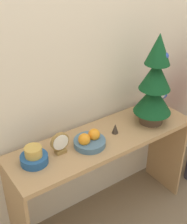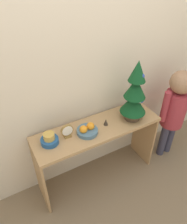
# 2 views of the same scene
# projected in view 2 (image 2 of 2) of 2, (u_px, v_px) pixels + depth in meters

# --- Properties ---
(ground_plane) EXTENTS (12.00, 12.00, 0.00)m
(ground_plane) POSITION_uv_depth(u_px,v_px,m) (105.00, 187.00, 2.25)
(ground_plane) COLOR #7A664C
(back_wall) EXTENTS (7.00, 0.05, 2.50)m
(back_wall) POSITION_uv_depth(u_px,v_px,m) (85.00, 59.00, 1.77)
(back_wall) COLOR beige
(back_wall) RESTS_ON ground_plane
(console_table) EXTENTS (1.19, 0.36, 0.68)m
(console_table) POSITION_uv_depth(u_px,v_px,m) (97.00, 139.00, 2.05)
(console_table) COLOR tan
(console_table) RESTS_ON ground_plane
(mini_tree) EXTENTS (0.24, 0.24, 0.58)m
(mini_tree) POSITION_uv_depth(u_px,v_px,m) (135.00, 93.00, 1.91)
(mini_tree) COLOR #4C3828
(mini_tree) RESTS_ON console_table
(fruit_bowl) EXTENTS (0.18, 0.18, 0.09)m
(fruit_bowl) POSITION_uv_depth(u_px,v_px,m) (87.00, 130.00, 1.88)
(fruit_bowl) COLOR #476B84
(fruit_bowl) RESTS_ON console_table
(singing_bowl) EXTENTS (0.15, 0.15, 0.10)m
(singing_bowl) POSITION_uv_depth(u_px,v_px,m) (49.00, 140.00, 1.78)
(singing_bowl) COLOR #235189
(singing_bowl) RESTS_ON console_table
(desk_clock) EXTENTS (0.11, 0.04, 0.13)m
(desk_clock) POSITION_uv_depth(u_px,v_px,m) (67.00, 131.00, 1.82)
(desk_clock) COLOR olive
(desk_clock) RESTS_ON console_table
(figurine) EXTENTS (0.04, 0.04, 0.07)m
(figurine) POSITION_uv_depth(u_px,v_px,m) (106.00, 122.00, 1.97)
(figurine) COLOR #382D23
(figurine) RESTS_ON console_table
(child_figure) EXTENTS (0.37, 0.24, 1.06)m
(child_figure) POSITION_uv_depth(u_px,v_px,m) (175.00, 106.00, 2.24)
(child_figure) COLOR #38384C
(child_figure) RESTS_ON ground_plane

